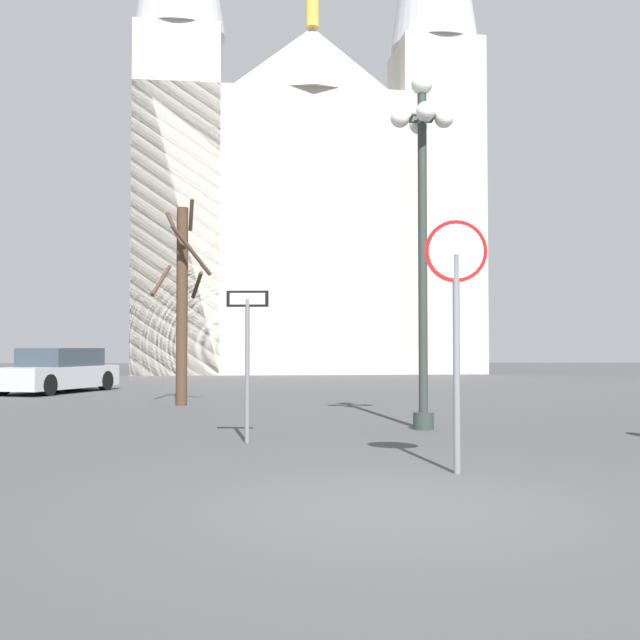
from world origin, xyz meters
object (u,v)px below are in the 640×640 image
at_px(stop_sign, 456,298).
at_px(street_lamp, 422,195).
at_px(bare_tree, 182,300).
at_px(parked_car_near_silver, 58,372).
at_px(one_way_arrow_sign, 247,346).
at_px(cathedral, 305,182).

relative_size(stop_sign, street_lamp, 0.46).
distance_m(bare_tree, parked_car_near_silver, 7.45).
bearing_deg(bare_tree, street_lamp, -47.15).
relative_size(one_way_arrow_sign, bare_tree, 0.45).
height_order(one_way_arrow_sign, parked_car_near_silver, one_way_arrow_sign).
bearing_deg(bare_tree, one_way_arrow_sign, -73.65).
distance_m(one_way_arrow_sign, bare_tree, 7.69).
height_order(street_lamp, parked_car_near_silver, street_lamp).
bearing_deg(street_lamp, one_way_arrow_sign, -148.43).
xyz_separation_m(bare_tree, parked_car_near_silver, (-4.74, 5.40, -1.94)).
relative_size(one_way_arrow_sign, street_lamp, 0.36).
distance_m(street_lamp, bare_tree, 7.63).
height_order(stop_sign, bare_tree, bare_tree).
distance_m(one_way_arrow_sign, street_lamp, 4.37).
bearing_deg(cathedral, stop_sign, -87.35).
height_order(one_way_arrow_sign, bare_tree, bare_tree).
relative_size(cathedral, street_lamp, 5.58).
height_order(cathedral, stop_sign, cathedral).
xyz_separation_m(one_way_arrow_sign, street_lamp, (2.95, 1.81, 2.67)).
xyz_separation_m(cathedral, parked_car_near_silver, (-7.89, -18.76, -10.19)).
bearing_deg(street_lamp, cathedral, 93.75).
bearing_deg(stop_sign, bare_tree, 115.11).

